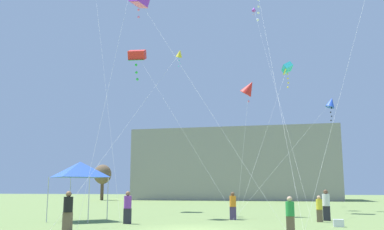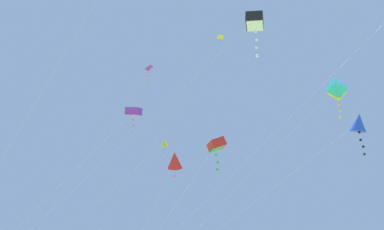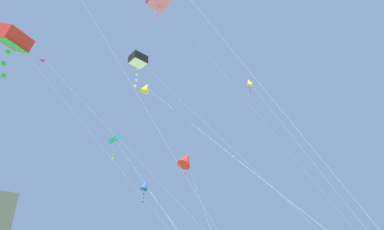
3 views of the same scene
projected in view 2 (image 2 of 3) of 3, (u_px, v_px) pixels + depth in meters
The scene contains 9 objects.
kite_blue_diamond_0 at pixel (358, 123), 21.03m from camera, with size 7.91×13.43×9.99m.
kite_red_diamond_2 at pixel (175, 160), 25.96m from camera, with size 1.56×4.47×9.87m.
kite_yellow_delta_3 at pixel (218, 41), 49.34m from camera, with size 10.83×14.80×29.46m.
kite_purple_box_4 at pixel (133, 112), 34.99m from camera, with size 10.87×9.57×15.93m.
kite_red_box_5 at pixel (217, 145), 37.71m from camera, with size 10.68×9.44×14.41m.
kite_cyan_box_7 at pixel (336, 89), 25.92m from camera, with size 3.98×14.04×13.75m.
kite_yellow_diamond_8 at pixel (164, 144), 31.72m from camera, with size 2.99×13.16×12.33m.
kite_purple_delta_9 at pixel (147, 71), 37.21m from camera, with size 1.71×10.77×20.11m.
kite_black_box_10 at pixel (254, 22), 30.00m from camera, with size 3.59×17.43×19.79m.
Camera 2 is at (26.83, 8.63, 1.73)m, focal length 40.00 mm.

